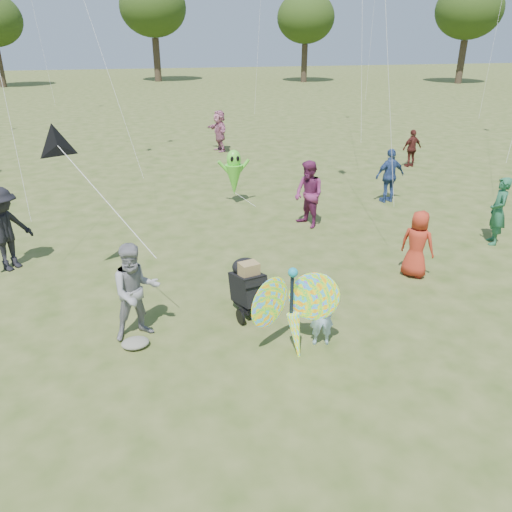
{
  "coord_description": "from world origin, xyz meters",
  "views": [
    {
      "loc": [
        -2.37,
        -6.87,
        4.95
      ],
      "look_at": [
        -0.2,
        1.5,
        1.1
      ],
      "focal_mm": 35.0,
      "sensor_mm": 36.0,
      "label": 1
    }
  ],
  "objects_px": {
    "jogging_stroller": "(248,284)",
    "crowd_b": "(5,229)",
    "crowd_c": "(390,176)",
    "alien_kite": "(234,175)",
    "crowd_e": "(309,194)",
    "crowd_a": "(417,244)",
    "adult_man": "(136,292)",
    "crowd_j": "(219,131)",
    "crowd_h": "(412,148)",
    "child_girl": "(322,315)",
    "butterfly_kite": "(293,311)",
    "crowd_f": "(498,211)"
  },
  "relations": [
    {
      "from": "crowd_h",
      "to": "jogging_stroller",
      "type": "bearing_deg",
      "value": 37.18
    },
    {
      "from": "crowd_h",
      "to": "alien_kite",
      "type": "xyz_separation_m",
      "value": [
        -8.02,
        -3.07,
        0.22
      ]
    },
    {
      "from": "adult_man",
      "to": "crowd_h",
      "type": "xyz_separation_m",
      "value": [
        11.27,
        10.04,
        -0.14
      ]
    },
    {
      "from": "crowd_h",
      "to": "crowd_j",
      "type": "xyz_separation_m",
      "value": [
        -6.98,
        4.91,
        0.18
      ]
    },
    {
      "from": "child_girl",
      "to": "crowd_a",
      "type": "xyz_separation_m",
      "value": [
        3.01,
        2.02,
        0.18
      ]
    },
    {
      "from": "crowd_f",
      "to": "butterfly_kite",
      "type": "xyz_separation_m",
      "value": [
        -6.54,
        -3.3,
        -0.09
      ]
    },
    {
      "from": "crowd_h",
      "to": "alien_kite",
      "type": "height_order",
      "value": "alien_kite"
    },
    {
      "from": "child_girl",
      "to": "crowd_a",
      "type": "height_order",
      "value": "crowd_a"
    },
    {
      "from": "adult_man",
      "to": "crowd_b",
      "type": "relative_size",
      "value": 0.92
    },
    {
      "from": "adult_man",
      "to": "crowd_e",
      "type": "distance_m",
      "value": 6.62
    },
    {
      "from": "adult_man",
      "to": "jogging_stroller",
      "type": "height_order",
      "value": "adult_man"
    },
    {
      "from": "crowd_e",
      "to": "crowd_a",
      "type": "bearing_deg",
      "value": 0.73
    },
    {
      "from": "crowd_a",
      "to": "crowd_c",
      "type": "distance_m",
      "value": 5.45
    },
    {
      "from": "child_girl",
      "to": "crowd_h",
      "type": "bearing_deg",
      "value": -116.96
    },
    {
      "from": "crowd_j",
      "to": "alien_kite",
      "type": "distance_m",
      "value": 8.05
    },
    {
      "from": "child_girl",
      "to": "crowd_c",
      "type": "height_order",
      "value": "crowd_c"
    },
    {
      "from": "adult_man",
      "to": "crowd_c",
      "type": "xyz_separation_m",
      "value": [
        8.09,
        6.01,
        -0.03
      ]
    },
    {
      "from": "child_girl",
      "to": "alien_kite",
      "type": "height_order",
      "value": "alien_kite"
    },
    {
      "from": "crowd_a",
      "to": "alien_kite",
      "type": "relative_size",
      "value": 0.87
    },
    {
      "from": "jogging_stroller",
      "to": "crowd_b",
      "type": "bearing_deg",
      "value": 132.35
    },
    {
      "from": "jogging_stroller",
      "to": "butterfly_kite",
      "type": "height_order",
      "value": "butterfly_kite"
    },
    {
      "from": "crowd_b",
      "to": "jogging_stroller",
      "type": "distance_m",
      "value": 5.82
    },
    {
      "from": "crowd_b",
      "to": "crowd_h",
      "type": "distance_m",
      "value": 15.4
    },
    {
      "from": "crowd_b",
      "to": "adult_man",
      "type": "bearing_deg",
      "value": -98.17
    },
    {
      "from": "crowd_a",
      "to": "crowd_j",
      "type": "relative_size",
      "value": 0.82
    },
    {
      "from": "child_girl",
      "to": "adult_man",
      "type": "distance_m",
      "value": 3.23
    },
    {
      "from": "crowd_h",
      "to": "butterfly_kite",
      "type": "distance_m",
      "value": 14.23
    },
    {
      "from": "adult_man",
      "to": "alien_kite",
      "type": "bearing_deg",
      "value": 51.79
    },
    {
      "from": "crowd_a",
      "to": "crowd_j",
      "type": "height_order",
      "value": "crowd_j"
    },
    {
      "from": "crowd_a",
      "to": "butterfly_kite",
      "type": "bearing_deg",
      "value": 81.11
    },
    {
      "from": "adult_man",
      "to": "crowd_h",
      "type": "bearing_deg",
      "value": 28.47
    },
    {
      "from": "crowd_j",
      "to": "crowd_h",
      "type": "bearing_deg",
      "value": 42.62
    },
    {
      "from": "crowd_j",
      "to": "alien_kite",
      "type": "xyz_separation_m",
      "value": [
        -1.04,
        -7.98,
        0.05
      ]
    },
    {
      "from": "adult_man",
      "to": "jogging_stroller",
      "type": "relative_size",
      "value": 1.6
    },
    {
      "from": "crowd_a",
      "to": "crowd_f",
      "type": "height_order",
      "value": "crowd_f"
    },
    {
      "from": "crowd_c",
      "to": "alien_kite",
      "type": "relative_size",
      "value": 0.98
    },
    {
      "from": "crowd_c",
      "to": "butterfly_kite",
      "type": "relative_size",
      "value": 0.97
    },
    {
      "from": "jogging_stroller",
      "to": "crowd_e",
      "type": "bearing_deg",
      "value": 43.66
    },
    {
      "from": "crowd_a",
      "to": "crowd_c",
      "type": "bearing_deg",
      "value": -61.66
    },
    {
      "from": "crowd_c",
      "to": "alien_kite",
      "type": "bearing_deg",
      "value": -16.82
    },
    {
      "from": "crowd_e",
      "to": "jogging_stroller",
      "type": "xyz_separation_m",
      "value": [
        -2.75,
        -4.21,
        -0.31
      ]
    },
    {
      "from": "crowd_a",
      "to": "child_girl",
      "type": "bearing_deg",
      "value": 84.25
    },
    {
      "from": "crowd_h",
      "to": "crowd_j",
      "type": "height_order",
      "value": "crowd_j"
    },
    {
      "from": "crowd_c",
      "to": "crowd_h",
      "type": "relative_size",
      "value": 1.14
    },
    {
      "from": "adult_man",
      "to": "crowd_f",
      "type": "height_order",
      "value": "adult_man"
    },
    {
      "from": "crowd_h",
      "to": "crowd_c",
      "type": "bearing_deg",
      "value": 42.37
    },
    {
      "from": "alien_kite",
      "to": "crowd_b",
      "type": "bearing_deg",
      "value": -150.52
    },
    {
      "from": "crowd_c",
      "to": "crowd_j",
      "type": "bearing_deg",
      "value": -72.54
    },
    {
      "from": "crowd_a",
      "to": "crowd_e",
      "type": "relative_size",
      "value": 0.82
    },
    {
      "from": "crowd_a",
      "to": "crowd_h",
      "type": "relative_size",
      "value": 1.01
    }
  ]
}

